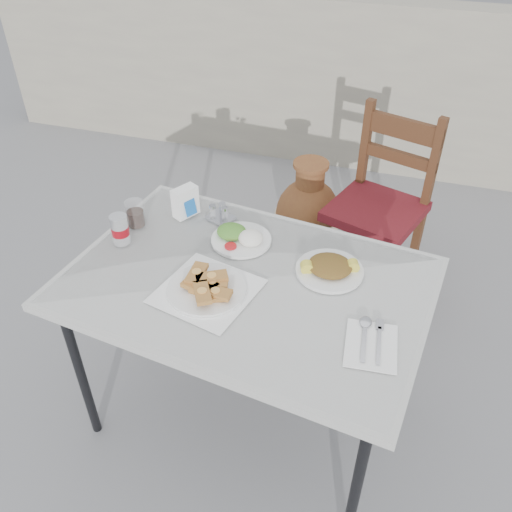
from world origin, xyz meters
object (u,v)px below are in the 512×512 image
(cola_glass, at_px, (135,215))
(napkin_holder, at_px, (185,202))
(terracotta_urn, at_px, (307,217))
(cafe_table, at_px, (247,291))
(pide_plate, at_px, (207,285))
(soda_can, at_px, (120,229))
(salad_rice_plate, at_px, (241,237))
(condiment_caddy, at_px, (220,214))
(salad_chopped_plate, at_px, (330,268))
(chair, at_px, (380,205))

(cola_glass, bearing_deg, napkin_holder, 37.75)
(cola_glass, bearing_deg, terracotta_urn, 61.28)
(cafe_table, distance_m, cola_glass, 0.58)
(cafe_table, height_order, pide_plate, pide_plate)
(pide_plate, relative_size, soda_can, 3.10)
(pide_plate, relative_size, cola_glass, 3.49)
(terracotta_urn, bearing_deg, cafe_table, -89.51)
(salad_rice_plate, xyz_separation_m, terracotta_urn, (0.08, 0.95, -0.51))
(napkin_holder, relative_size, condiment_caddy, 0.99)
(cola_glass, bearing_deg, salad_rice_plate, 2.43)
(cafe_table, height_order, soda_can, soda_can)
(napkin_holder, height_order, terracotta_urn, napkin_holder)
(salad_rice_plate, relative_size, terracotta_urn, 0.36)
(salad_chopped_plate, bearing_deg, napkin_holder, 163.29)
(salad_rice_plate, distance_m, cola_glass, 0.45)
(salad_chopped_plate, distance_m, napkin_holder, 0.68)
(cola_glass, xyz_separation_m, condiment_caddy, (0.32, 0.14, -0.02))
(salad_chopped_plate, distance_m, cola_glass, 0.82)
(cola_glass, relative_size, condiment_caddy, 0.84)
(salad_chopped_plate, relative_size, chair, 0.25)
(cafe_table, height_order, napkin_holder, napkin_holder)
(pide_plate, relative_size, chair, 0.38)
(salad_rice_plate, relative_size, napkin_holder, 1.86)
(salad_rice_plate, distance_m, chair, 1.04)
(salad_rice_plate, height_order, terracotta_urn, salad_rice_plate)
(cafe_table, xyz_separation_m, terracotta_urn, (-0.01, 1.16, -0.43))
(napkin_holder, height_order, chair, chair)
(condiment_caddy, bearing_deg, chair, 51.06)
(cafe_table, distance_m, soda_can, 0.56)
(soda_can, bearing_deg, salad_rice_plate, 18.11)
(chair, bearing_deg, condiment_caddy, -110.26)
(napkin_holder, relative_size, chair, 0.13)
(cola_glass, height_order, napkin_holder, napkin_holder)
(chair, distance_m, terracotta_urn, 0.45)
(napkin_holder, bearing_deg, terracotta_urn, 95.28)
(salad_chopped_plate, height_order, cola_glass, cola_glass)
(salad_chopped_plate, bearing_deg, soda_can, -175.81)
(pide_plate, height_order, soda_can, soda_can)
(soda_can, height_order, condiment_caddy, soda_can)
(salad_chopped_plate, distance_m, condiment_caddy, 0.54)
(salad_chopped_plate, height_order, condiment_caddy, condiment_caddy)
(cafe_table, bearing_deg, terracotta_urn, 90.49)
(cola_glass, distance_m, chair, 1.32)
(cafe_table, bearing_deg, salad_rice_plate, 113.61)
(condiment_caddy, xyz_separation_m, chair, (0.61, 0.75, -0.30))
(salad_rice_plate, relative_size, chair, 0.24)
(pide_plate, height_order, salad_chopped_plate, pide_plate)
(salad_rice_plate, xyz_separation_m, chair, (0.48, 0.87, -0.30))
(salad_rice_plate, distance_m, soda_can, 0.47)
(pide_plate, height_order, condiment_caddy, condiment_caddy)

